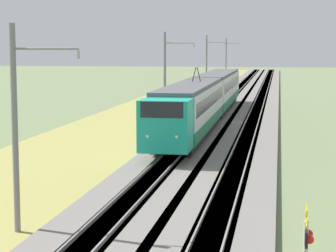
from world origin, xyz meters
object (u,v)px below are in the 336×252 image
Objects in this scene: catenary_mast_near at (17,127)px; catenary_mast_far at (207,66)px; passenger_train at (207,96)px; catenary_mast_distant at (226,61)px; catenary_mast_mid at (166,79)px.

catenary_mast_far is (61.80, 0.00, 0.29)m from catenary_mast_near.
passenger_train is at bearing -4.96° from catenary_mast_near.
catenary_mast_distant is at bearing 0.00° from catenary_mast_near.
catenary_mast_mid is at bearing -39.66° from passenger_train.
catenary_mast_mid is at bearing -180.00° from catenary_mast_far.
catenary_mast_distant is (61.80, 0.00, 0.10)m from catenary_mast_mid.
passenger_train is 5.48× the size of catenary_mast_mid.
catenary_mast_distant is at bearing -177.05° from passenger_train.
catenary_mast_far reaches higher than catenary_mast_mid.
passenger_train is 4.99m from catenary_mast_mid.
catenary_mast_distant is at bearing 0.00° from catenary_mast_mid.
passenger_train is at bearing -177.05° from catenary_mast_distant.
passenger_train is 58.29m from catenary_mast_distant.
catenary_mast_mid is 30.90m from catenary_mast_far.
catenary_mast_far is 30.90m from catenary_mast_distant.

